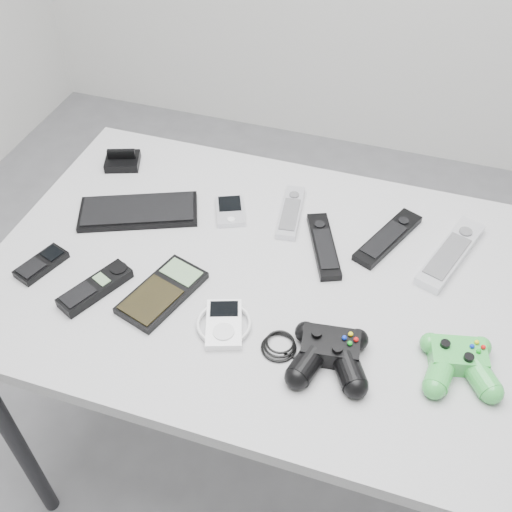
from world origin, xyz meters
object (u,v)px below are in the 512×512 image
(desk, at_px, (274,297))
(remote_silver_a, at_px, (291,212))
(remote_black_b, at_px, (388,237))
(calculator, at_px, (162,292))
(pda, at_px, (230,211))
(controller_black, at_px, (330,353))
(remote_black_a, at_px, (324,245))
(mp3_player, at_px, (224,324))
(pda_keyboard, at_px, (138,211))
(remote_silver_b, at_px, (451,253))
(cordless_handset, at_px, (95,287))
(mobile_phone, at_px, (41,264))
(controller_green, at_px, (459,362))

(desk, xyz_separation_m, remote_silver_a, (-0.02, 0.19, 0.08))
(remote_black_b, height_order, calculator, remote_black_b)
(pda, distance_m, controller_black, 0.45)
(pda, xyz_separation_m, remote_black_a, (0.23, -0.05, 0.00))
(remote_black_b, bearing_deg, mp3_player, -103.75)
(pda_keyboard, distance_m, pda, 0.21)
(remote_black_b, distance_m, mp3_player, 0.43)
(remote_black_a, bearing_deg, controller_black, -97.57)
(pda, xyz_separation_m, calculator, (-0.05, -0.28, 0.00))
(remote_silver_b, xyz_separation_m, cordless_handset, (-0.67, -0.32, 0.00))
(remote_black_a, distance_m, remote_black_b, 0.15)
(remote_black_b, bearing_deg, desk, -115.83)
(mp3_player, bearing_deg, remote_black_a, 44.97)
(desk, distance_m, mobile_phone, 0.50)
(pda, relative_size, mp3_player, 0.88)
(remote_silver_a, xyz_separation_m, controller_green, (0.40, -0.32, 0.01))
(calculator, relative_size, controller_black, 0.74)
(remote_silver_a, height_order, remote_silver_b, remote_silver_b)
(remote_silver_b, distance_m, controller_green, 0.29)
(pda, height_order, remote_silver_b, remote_silver_b)
(pda_keyboard, height_order, remote_silver_a, remote_silver_a)
(pda_keyboard, distance_m, mobile_phone, 0.25)
(remote_black_a, xyz_separation_m, remote_silver_b, (0.26, 0.06, 0.00))
(calculator, height_order, controller_green, controller_green)
(pda_keyboard, height_order, mobile_phone, mobile_phone)
(pda, distance_m, calculator, 0.28)
(cordless_handset, relative_size, controller_green, 1.06)
(calculator, bearing_deg, desk, 49.37)
(mobile_phone, bearing_deg, remote_black_b, 43.21)
(pda_keyboard, relative_size, calculator, 1.46)
(mobile_phone, bearing_deg, controller_green, 19.51)
(pda, xyz_separation_m, remote_black_b, (0.36, 0.02, 0.00))
(mp3_player, relative_size, controller_green, 0.77)
(cordless_handset, bearing_deg, mp3_player, 23.84)
(remote_silver_a, relative_size, remote_silver_b, 0.74)
(remote_black_a, relative_size, controller_black, 0.79)
(pda_keyboard, xyz_separation_m, remote_black_a, (0.43, 0.02, 0.00))
(mp3_player, height_order, controller_green, controller_green)
(cordless_handset, bearing_deg, controller_black, 22.58)
(remote_black_a, height_order, remote_silver_b, remote_silver_b)
(remote_silver_b, xyz_separation_m, controller_black, (-0.19, -0.34, 0.01))
(mobile_phone, bearing_deg, calculator, 20.31)
(remote_black_b, height_order, mp3_player, same)
(remote_black_b, bearing_deg, remote_silver_a, -160.50)
(desk, xyz_separation_m, remote_silver_b, (0.34, 0.17, 0.08))
(remote_silver_a, bearing_deg, controller_green, -45.73)
(pda_keyboard, height_order, calculator, calculator)
(remote_silver_a, xyz_separation_m, remote_black_b, (0.23, -0.02, 0.00))
(remote_black_b, bearing_deg, remote_black_a, -128.30)
(pda, bearing_deg, controller_green, -50.80)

